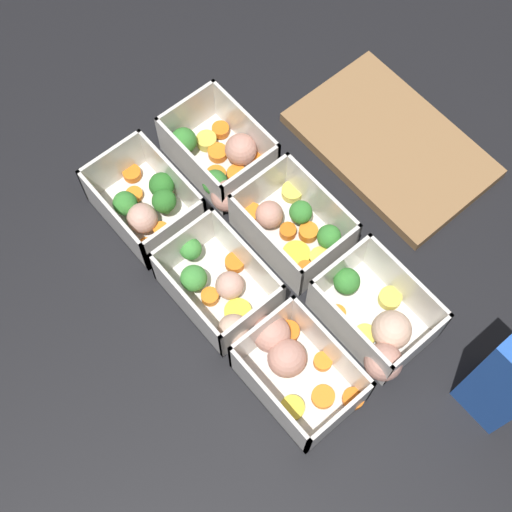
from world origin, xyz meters
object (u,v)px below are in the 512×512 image
container_far_center (294,226)px  container_far_right (378,323)px  container_near_center (218,289)px  container_far_left (220,159)px  juice_carton (512,376)px  container_near_left (146,204)px  container_near_right (291,363)px

container_far_center → container_far_right: (0.17, -0.01, 0.00)m
container_near_center → container_far_center: (-0.00, 0.13, -0.00)m
container_far_left → juice_carton: 0.48m
container_far_right → juice_carton: bearing=16.9°
container_near_left → container_near_center: 0.16m
container_near_center → container_far_left: bearing=140.3°
container_far_center → juice_carton: size_ratio=0.72×
container_near_center → juice_carton: 0.37m
container_near_left → juice_carton: (0.48, 0.17, 0.07)m
container_far_right → juice_carton: juice_carton is taller
container_near_left → container_far_right: 0.35m
container_near_center → container_near_right: size_ratio=0.97×
container_near_left → container_far_left: 0.12m
container_near_center → container_far_left: 0.20m
container_near_left → juice_carton: size_ratio=0.78×
container_near_left → container_far_center: 0.20m
juice_carton → container_far_left: bearing=-174.6°
container_near_left → container_far_left: (0.01, 0.12, -0.00)m
container_near_left → container_near_center: (0.16, -0.00, -0.00)m
container_near_center → juice_carton: bearing=28.0°
container_near_left → container_near_right: same height
container_near_left → container_far_center: (0.15, 0.13, -0.00)m
container_near_center → container_far_left: (-0.15, 0.13, 0.00)m
container_near_right → container_far_right: 0.12m
container_near_left → container_far_left: same height
juice_carton → container_near_right: bearing=-138.5°
container_far_center → container_far_right: same height
container_far_left → juice_carton: bearing=5.4°
container_near_right → juice_carton: size_ratio=0.84×
container_far_left → juice_carton: juice_carton is taller
container_near_right → juice_carton: bearing=41.5°
container_far_left → juice_carton: size_ratio=0.81×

